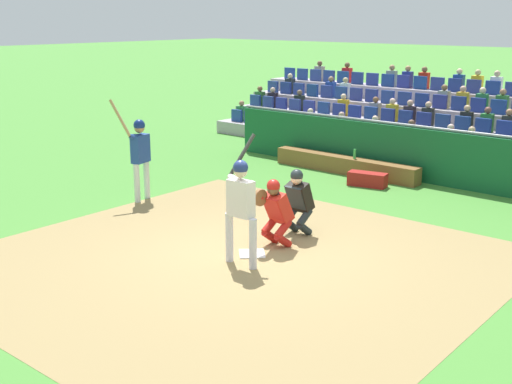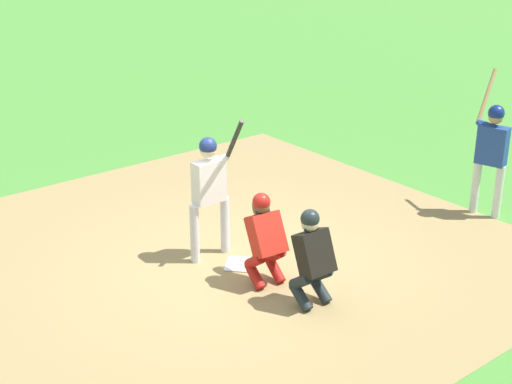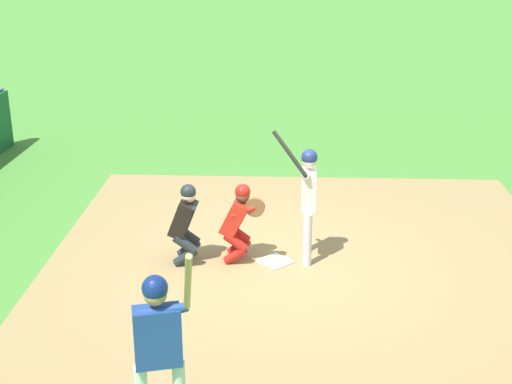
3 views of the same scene
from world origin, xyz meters
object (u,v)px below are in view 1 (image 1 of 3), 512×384
at_px(home_plate_umpire, 298,199).
at_px(on_deck_batter, 140,150).
at_px(equipment_duffel_bag, 367,179).
at_px(batter_at_plate, 241,200).
at_px(dugout_bench, 345,165).
at_px(catcher_crouching, 275,209).
at_px(water_bottle_on_bench, 355,154).
at_px(home_plate_marker, 252,254).

xyz_separation_m(home_plate_umpire, on_deck_batter, (4.11, 0.42, 0.44)).
xyz_separation_m(equipment_duffel_bag, on_deck_batter, (3.15, 4.42, 0.98)).
bearing_deg(batter_at_plate, dugout_bench, -70.35).
relative_size(batter_at_plate, equipment_duffel_bag, 2.30).
bearing_deg(on_deck_batter, catcher_crouching, 174.65).
distance_m(home_plate_umpire, water_bottle_on_bench, 5.09).
bearing_deg(equipment_duffel_bag, home_plate_marker, 87.46).
height_order(home_plate_umpire, water_bottle_on_bench, home_plate_umpire).
bearing_deg(home_plate_marker, water_bottle_on_bench, -72.96).
distance_m(home_plate_marker, equipment_duffel_bag, 5.49).
xyz_separation_m(batter_at_plate, water_bottle_on_bench, (2.06, -6.61, -0.55)).
xyz_separation_m(batter_at_plate, home_plate_umpire, (0.24, -1.86, -0.41)).
bearing_deg(water_bottle_on_bench, catcher_crouching, 109.10).
height_order(catcher_crouching, dugout_bench, catcher_crouching).
relative_size(catcher_crouching, equipment_duffel_bag, 1.38).
xyz_separation_m(catcher_crouching, home_plate_umpire, (0.11, -0.81, -0.01)).
bearing_deg(home_plate_umpire, dugout_bench, -65.99).
bearing_deg(catcher_crouching, home_plate_marker, 85.50).
xyz_separation_m(water_bottle_on_bench, equipment_duffel_bag, (-0.86, 0.74, -0.40)).
distance_m(batter_at_plate, water_bottle_on_bench, 6.95).
bearing_deg(batter_at_plate, home_plate_umpire, -82.58).
distance_m(water_bottle_on_bench, equipment_duffel_bag, 1.20).
xyz_separation_m(home_plate_marker, batter_at_plate, (-0.18, 0.48, 1.10)).
height_order(catcher_crouching, home_plate_umpire, home_plate_umpire).
xyz_separation_m(home_plate_marker, on_deck_batter, (4.17, -0.97, 1.13)).
relative_size(home_plate_marker, home_plate_umpire, 0.34).
xyz_separation_m(catcher_crouching, dugout_bench, (2.24, -5.59, -0.49)).
relative_size(equipment_duffel_bag, on_deck_batter, 0.41).
height_order(batter_at_plate, dugout_bench, batter_at_plate).
bearing_deg(water_bottle_on_bench, on_deck_batter, 66.07).
relative_size(batter_at_plate, home_plate_umpire, 1.64).
height_order(water_bottle_on_bench, equipment_duffel_bag, water_bottle_on_bench).
relative_size(batter_at_plate, catcher_crouching, 1.67).
xyz_separation_m(batter_at_plate, on_deck_batter, (4.35, -1.45, 0.03)).
bearing_deg(catcher_crouching, batter_at_plate, 97.22).
height_order(dugout_bench, on_deck_batter, on_deck_batter).
xyz_separation_m(catcher_crouching, equipment_duffel_bag, (1.06, -4.82, -0.54)).
xyz_separation_m(home_plate_marker, home_plate_umpire, (0.06, -1.38, 0.69)).
xyz_separation_m(home_plate_umpire, dugout_bench, (2.13, -4.78, -0.49)).
bearing_deg(water_bottle_on_bench, equipment_duffel_bag, 139.31).
distance_m(dugout_bench, on_deck_batter, 5.64).
height_order(batter_at_plate, catcher_crouching, batter_at_plate).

